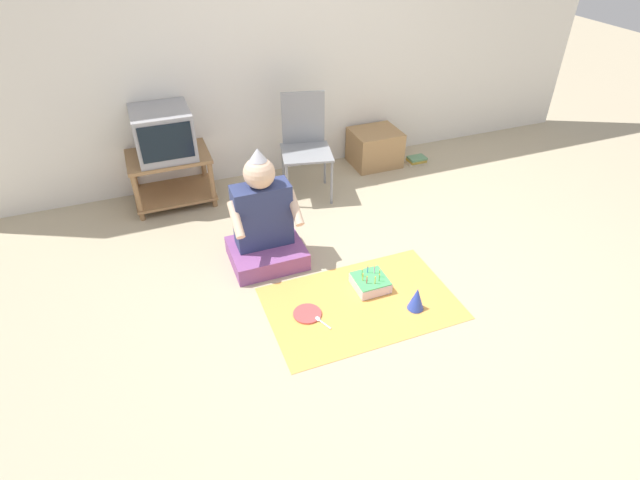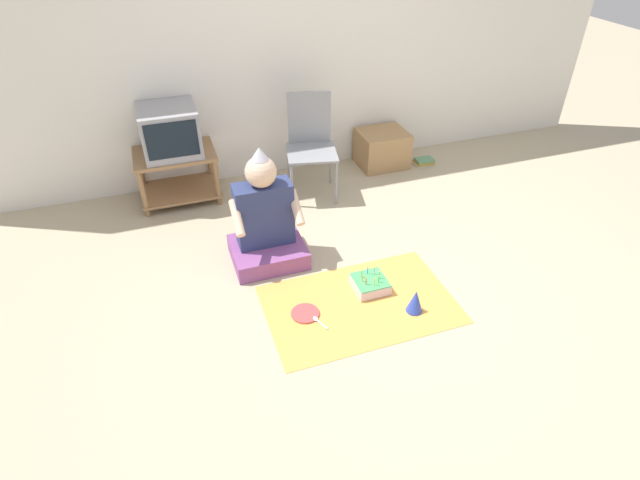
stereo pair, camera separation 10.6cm
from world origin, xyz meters
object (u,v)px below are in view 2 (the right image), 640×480
object	(u,v)px
folding_chair	(311,139)
party_hat_blue	(415,301)
tv	(170,131)
person_seated	(265,224)
book_pile	(424,162)
birthday_cake	(370,284)
paper_plate	(305,313)
cardboard_box_stack	(382,148)

from	to	relation	value
folding_chair	party_hat_blue	size ratio (longest dim) A/B	5.30
folding_chair	party_hat_blue	bearing A→B (deg)	-85.37
tv	person_seated	bearing A→B (deg)	-65.01
folding_chair	party_hat_blue	world-z (taller)	folding_chair
book_pile	birthday_cake	world-z (taller)	birthday_cake
birthday_cake	paper_plate	xyz separation A→B (m)	(-0.51, -0.10, -0.04)
folding_chair	cardboard_box_stack	distance (m)	0.93
folding_chair	paper_plate	xyz separation A→B (m)	(-0.56, -1.59, -0.50)
party_hat_blue	book_pile	bearing A→B (deg)	59.79
folding_chair	book_pile	world-z (taller)	folding_chair
tv	party_hat_blue	bearing A→B (deg)	-57.02
cardboard_box_stack	party_hat_blue	bearing A→B (deg)	-108.65
book_pile	paper_plate	bearing A→B (deg)	-137.03
person_seated	party_hat_blue	xyz separation A→B (m)	(0.79, -0.90, -0.22)
tv	birthday_cake	bearing A→B (deg)	-56.91
tv	birthday_cake	xyz separation A→B (m)	(1.13, -1.73, -0.61)
folding_chair	book_pile	bearing A→B (deg)	4.55
tv	book_pile	xyz separation A→B (m)	(2.42, -0.14, -0.63)
book_pile	birthday_cake	xyz separation A→B (m)	(-1.30, -1.59, 0.01)
book_pile	folding_chair	bearing A→B (deg)	-175.45
book_pile	person_seated	bearing A→B (deg)	-152.33
folding_chair	cardboard_box_stack	world-z (taller)	folding_chair
book_pile	person_seated	size ratio (longest dim) A/B	0.21
birthday_cake	paper_plate	size ratio (longest dim) A/B	1.22
folding_chair	paper_plate	distance (m)	1.76
cardboard_box_stack	paper_plate	distance (m)	2.32
tv	folding_chair	world-z (taller)	folding_chair
party_hat_blue	tv	bearing A→B (deg)	122.98
cardboard_box_stack	person_seated	size ratio (longest dim) A/B	0.51
person_seated	paper_plate	bearing A→B (deg)	-83.13
book_pile	tv	bearing A→B (deg)	176.75
folding_chair	paper_plate	bearing A→B (deg)	-109.51
party_hat_blue	paper_plate	world-z (taller)	party_hat_blue
tv	paper_plate	distance (m)	2.03
cardboard_box_stack	birthday_cake	world-z (taller)	cardboard_box_stack
person_seated	cardboard_box_stack	bearing A→B (deg)	37.70
tv	paper_plate	world-z (taller)	tv
book_pile	person_seated	world-z (taller)	person_seated
paper_plate	birthday_cake	bearing A→B (deg)	10.83
person_seated	tv	bearing A→B (deg)	114.99
person_seated	birthday_cake	bearing A→B (deg)	-44.89
person_seated	paper_plate	size ratio (longest dim) A/B	4.81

